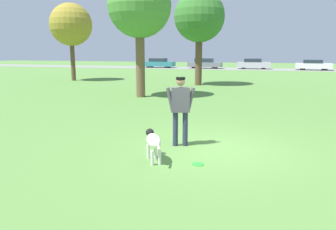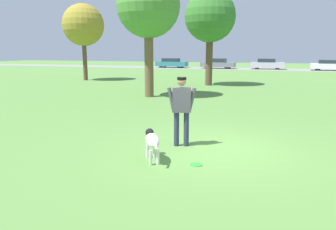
{
  "view_description": "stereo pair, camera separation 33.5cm",
  "coord_description": "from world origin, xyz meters",
  "px_view_note": "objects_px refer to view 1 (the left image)",
  "views": [
    {
      "loc": [
        1.21,
        -7.64,
        2.34
      ],
      "look_at": [
        -0.95,
        -0.65,
        0.9
      ],
      "focal_mm": 35.0,
      "sensor_mm": 36.0,
      "label": 1
    },
    {
      "loc": [
        1.53,
        -7.54,
        2.34
      ],
      "look_at": [
        -0.95,
        -0.65,
        0.9
      ],
      "focal_mm": 35.0,
      "sensor_mm": 36.0,
      "label": 2
    }
  ],
  "objects_px": {
    "dog": "(153,141)",
    "parked_car_grey": "(205,63)",
    "tree_near_left": "(139,7)",
    "frisbee": "(198,164)",
    "person": "(180,105)",
    "parked_car_silver": "(253,64)",
    "tree_far_left": "(71,25)",
    "tree_mid_center": "(199,17)",
    "parked_car_white": "(313,65)",
    "parked_car_teal": "(159,63)"
  },
  "relations": [
    {
      "from": "tree_far_left",
      "to": "tree_near_left",
      "type": "xyz_separation_m",
      "value": [
        8.69,
        -7.27,
        0.15
      ]
    },
    {
      "from": "parked_car_silver",
      "to": "parked_car_teal",
      "type": "bearing_deg",
      "value": -179.73
    },
    {
      "from": "tree_far_left",
      "to": "tree_near_left",
      "type": "relative_size",
      "value": 0.98
    },
    {
      "from": "dog",
      "to": "tree_far_left",
      "type": "bearing_deg",
      "value": 6.48
    },
    {
      "from": "tree_near_left",
      "to": "frisbee",
      "type": "bearing_deg",
      "value": -61.69
    },
    {
      "from": "dog",
      "to": "tree_near_left",
      "type": "height_order",
      "value": "tree_near_left"
    },
    {
      "from": "tree_mid_center",
      "to": "parked_car_teal",
      "type": "xyz_separation_m",
      "value": [
        -10.29,
        21.83,
        -3.89
      ]
    },
    {
      "from": "tree_mid_center",
      "to": "parked_car_white",
      "type": "xyz_separation_m",
      "value": [
        9.78,
        21.68,
        -3.9
      ]
    },
    {
      "from": "dog",
      "to": "parked_car_grey",
      "type": "bearing_deg",
      "value": -21.8
    },
    {
      "from": "tree_mid_center",
      "to": "parked_car_white",
      "type": "height_order",
      "value": "tree_mid_center"
    },
    {
      "from": "tree_near_left",
      "to": "parked_car_teal",
      "type": "distance_m",
      "value": 30.05
    },
    {
      "from": "frisbee",
      "to": "tree_mid_center",
      "type": "xyz_separation_m",
      "value": [
        -3.36,
        15.91,
        4.53
      ]
    },
    {
      "from": "tree_near_left",
      "to": "tree_far_left",
      "type": "bearing_deg",
      "value": 140.07
    },
    {
      "from": "parked_car_silver",
      "to": "parked_car_white",
      "type": "relative_size",
      "value": 1.0
    },
    {
      "from": "parked_car_grey",
      "to": "tree_mid_center",
      "type": "bearing_deg",
      "value": -79.2
    },
    {
      "from": "frisbee",
      "to": "tree_mid_center",
      "type": "distance_m",
      "value": 16.88
    },
    {
      "from": "person",
      "to": "frisbee",
      "type": "height_order",
      "value": "person"
    },
    {
      "from": "person",
      "to": "frisbee",
      "type": "bearing_deg",
      "value": -77.05
    },
    {
      "from": "parked_car_teal",
      "to": "parked_car_silver",
      "type": "height_order",
      "value": "parked_car_silver"
    },
    {
      "from": "person",
      "to": "parked_car_grey",
      "type": "distance_m",
      "value": 36.95
    },
    {
      "from": "parked_car_silver",
      "to": "parked_car_white",
      "type": "bearing_deg",
      "value": -6.14
    },
    {
      "from": "tree_mid_center",
      "to": "parked_car_white",
      "type": "distance_m",
      "value": 24.1
    },
    {
      "from": "parked_car_teal",
      "to": "parked_car_white",
      "type": "distance_m",
      "value": 20.06
    },
    {
      "from": "person",
      "to": "tree_near_left",
      "type": "relative_size",
      "value": 0.28
    },
    {
      "from": "tree_near_left",
      "to": "parked_car_grey",
      "type": "distance_m",
      "value": 28.75
    },
    {
      "from": "tree_mid_center",
      "to": "tree_near_left",
      "type": "distance_m",
      "value": 6.88
    },
    {
      "from": "tree_near_left",
      "to": "parked_car_teal",
      "type": "bearing_deg",
      "value": 106.93
    },
    {
      "from": "parked_car_silver",
      "to": "parked_car_white",
      "type": "distance_m",
      "value": 7.16
    },
    {
      "from": "dog",
      "to": "frisbee",
      "type": "distance_m",
      "value": 1.06
    },
    {
      "from": "parked_car_teal",
      "to": "parked_car_silver",
      "type": "xyz_separation_m",
      "value": [
        12.92,
        0.42,
        0.02
      ]
    },
    {
      "from": "tree_far_left",
      "to": "parked_car_grey",
      "type": "xyz_separation_m",
      "value": [
        6.58,
        21.15,
        -3.65
      ]
    },
    {
      "from": "parked_car_silver",
      "to": "frisbee",
      "type": "bearing_deg",
      "value": -90.48
    },
    {
      "from": "person",
      "to": "parked_car_silver",
      "type": "xyz_separation_m",
      "value": [
        -0.01,
        36.92,
        -0.36
      ]
    },
    {
      "from": "person",
      "to": "parked_car_silver",
      "type": "relative_size",
      "value": 0.41
    },
    {
      "from": "person",
      "to": "tree_far_left",
      "type": "xyz_separation_m",
      "value": [
        -12.94,
        15.25,
        3.29
      ]
    },
    {
      "from": "tree_far_left",
      "to": "tree_mid_center",
      "type": "bearing_deg",
      "value": -3.25
    },
    {
      "from": "frisbee",
      "to": "parked_car_silver",
      "type": "xyz_separation_m",
      "value": [
        -0.73,
        38.16,
        0.65
      ]
    },
    {
      "from": "person",
      "to": "parked_car_silver",
      "type": "height_order",
      "value": "person"
    },
    {
      "from": "dog",
      "to": "parked_car_white",
      "type": "bearing_deg",
      "value": -42.1
    },
    {
      "from": "tree_near_left",
      "to": "person",
      "type": "bearing_deg",
      "value": -61.96
    },
    {
      "from": "dog",
      "to": "frisbee",
      "type": "relative_size",
      "value": 3.9
    },
    {
      "from": "tree_far_left",
      "to": "parked_car_teal",
      "type": "distance_m",
      "value": 21.56
    },
    {
      "from": "tree_far_left",
      "to": "tree_near_left",
      "type": "height_order",
      "value": "tree_near_left"
    },
    {
      "from": "tree_mid_center",
      "to": "parked_car_teal",
      "type": "distance_m",
      "value": 24.44
    },
    {
      "from": "parked_car_grey",
      "to": "dog",
      "type": "bearing_deg",
      "value": -79.69
    },
    {
      "from": "tree_mid_center",
      "to": "tree_far_left",
      "type": "height_order",
      "value": "tree_mid_center"
    },
    {
      "from": "parked_car_teal",
      "to": "parked_car_silver",
      "type": "relative_size",
      "value": 1.04
    },
    {
      "from": "parked_car_grey",
      "to": "tree_near_left",
      "type": "bearing_deg",
      "value": -84.65
    },
    {
      "from": "parked_car_silver",
      "to": "parked_car_grey",
      "type": "bearing_deg",
      "value": -176.95
    },
    {
      "from": "tree_far_left",
      "to": "tree_near_left",
      "type": "distance_m",
      "value": 11.33
    }
  ]
}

